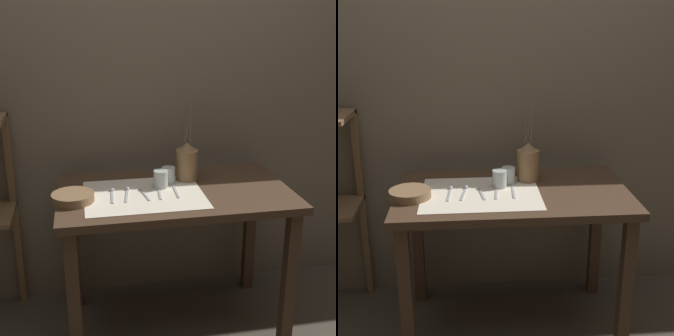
# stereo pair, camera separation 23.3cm
# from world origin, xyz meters

# --- Properties ---
(ground_plane) EXTENTS (12.00, 12.00, 0.00)m
(ground_plane) POSITION_xyz_m (0.00, 0.00, 0.00)
(ground_plane) COLOR #473F35
(stone_wall_back) EXTENTS (7.00, 0.06, 2.40)m
(stone_wall_back) POSITION_xyz_m (0.00, 0.45, 1.20)
(stone_wall_back) COLOR #6B5E4C
(stone_wall_back) RESTS_ON ground_plane
(wooden_table) EXTENTS (1.17, 0.69, 0.80)m
(wooden_table) POSITION_xyz_m (0.00, 0.00, 0.68)
(wooden_table) COLOR #422D1E
(wooden_table) RESTS_ON ground_plane
(linen_cloth) EXTENTS (0.59, 0.47, 0.00)m
(linen_cloth) POSITION_xyz_m (-0.16, -0.04, 0.80)
(linen_cloth) COLOR beige
(linen_cloth) RESTS_ON wooden_table
(pitcher_with_flowers) EXTENTS (0.12, 0.12, 0.43)m
(pitcher_with_flowers) POSITION_xyz_m (0.09, 0.14, 0.90)
(pitcher_with_flowers) COLOR olive
(pitcher_with_flowers) RESTS_ON wooden_table
(wooden_bowl) EXTENTS (0.20, 0.20, 0.04)m
(wooden_bowl) POSITION_xyz_m (-0.51, -0.06, 0.82)
(wooden_bowl) COLOR brown
(wooden_bowl) RESTS_ON wooden_table
(glass_tumbler_near) EXTENTS (0.07, 0.07, 0.09)m
(glass_tumbler_near) POSITION_xyz_m (-0.06, 0.04, 0.85)
(glass_tumbler_near) COLOR #B7C1BC
(glass_tumbler_near) RESTS_ON wooden_table
(glass_tumbler_far) EXTENTS (0.07, 0.07, 0.09)m
(glass_tumbler_far) POSITION_xyz_m (-0.01, 0.10, 0.85)
(glass_tumbler_far) COLOR #B7C1BC
(glass_tumbler_far) RESTS_ON wooden_table
(spoon_inner) EXTENTS (0.03, 0.18, 0.02)m
(spoon_inner) POSITION_xyz_m (-0.32, 0.01, 0.81)
(spoon_inner) COLOR #A8A8AD
(spoon_inner) RESTS_ON wooden_table
(spoon_outer) EXTENTS (0.04, 0.18, 0.02)m
(spoon_outer) POSITION_xyz_m (-0.24, 0.01, 0.81)
(spoon_outer) COLOR #A8A8AD
(spoon_outer) RESTS_ON wooden_table
(fork_inner) EXTENTS (0.03, 0.17, 0.00)m
(fork_inner) POSITION_xyz_m (-0.16, -0.05, 0.80)
(fork_inner) COLOR #A8A8AD
(fork_inner) RESTS_ON wooden_table
(knife_center) EXTENTS (0.03, 0.17, 0.00)m
(knife_center) POSITION_xyz_m (-0.08, -0.04, 0.80)
(knife_center) COLOR #A8A8AD
(knife_center) RESTS_ON wooden_table
(fork_outer) EXTENTS (0.02, 0.17, 0.00)m
(fork_outer) POSITION_xyz_m (0.00, -0.04, 0.80)
(fork_outer) COLOR #A8A8AD
(fork_outer) RESTS_ON wooden_table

